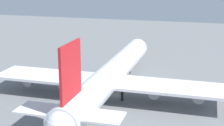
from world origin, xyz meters
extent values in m
plane|color=slate|center=(0.00, 0.00, 0.00)|extent=(288.83, 288.83, 0.00)
cylinder|color=silver|center=(0.00, 0.00, 5.98)|extent=(66.04, 6.74, 6.74)
sphere|color=silver|center=(33.02, 0.00, 5.98)|extent=(6.60, 6.60, 6.60)
cube|color=red|center=(-27.74, 0.00, 14.74)|extent=(9.25, 0.50, 10.78)
cube|color=silver|center=(-29.06, -5.35, 6.99)|extent=(5.94, 10.10, 0.36)
cube|color=silver|center=(-29.06, 5.35, 6.99)|extent=(5.94, 10.10, 0.36)
cube|color=silver|center=(-3.30, -16.57, 4.97)|extent=(11.23, 29.09, 0.70)
cube|color=silver|center=(-3.30, 16.57, 4.97)|extent=(11.23, 29.09, 0.70)
cylinder|color=gray|center=(-2.30, -12.20, 3.21)|extent=(5.39, 2.83, 2.83)
cylinder|color=gray|center=(-2.30, -22.97, 3.21)|extent=(5.39, 2.83, 2.83)
cylinder|color=gray|center=(-2.30, 12.20, 3.21)|extent=(5.39, 2.83, 2.83)
cylinder|color=gray|center=(-2.30, 22.97, 3.21)|extent=(5.39, 2.83, 2.83)
cylinder|color=black|center=(21.13, 0.00, 1.31)|extent=(0.70, 0.70, 2.61)
cylinder|color=black|center=(-3.30, -3.70, 1.31)|extent=(0.70, 0.70, 2.61)
cylinder|color=black|center=(-3.30, 3.70, 1.31)|extent=(0.70, 0.70, 2.61)
cone|color=orange|center=(32.49, 0.19, 0.42)|extent=(0.59, 0.59, 0.84)
camera|label=1|loc=(-83.43, -24.07, 32.72)|focal=54.33mm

